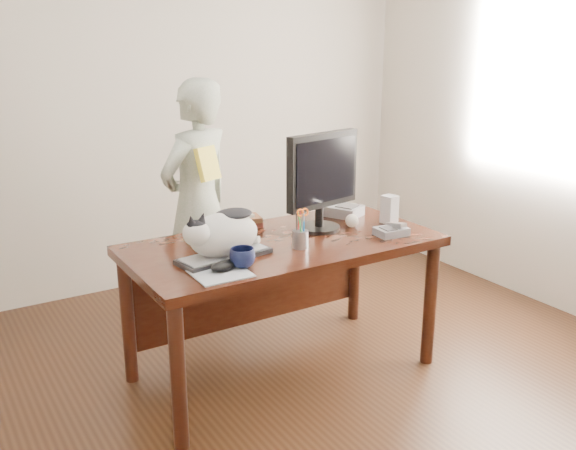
# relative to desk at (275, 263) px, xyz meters

# --- Properties ---
(room) EXTENTS (4.50, 4.50, 4.50)m
(room) POSITION_rel_desk_xyz_m (0.00, -0.68, 0.75)
(room) COLOR black
(room) RESTS_ON ground
(desk) EXTENTS (1.60, 0.80, 0.75)m
(desk) POSITION_rel_desk_xyz_m (0.00, 0.00, 0.00)
(desk) COLOR black
(desk) RESTS_ON ground
(keyboard) EXTENTS (0.48, 0.24, 0.03)m
(keyboard) POSITION_rel_desk_xyz_m (-0.38, -0.16, 0.16)
(keyboard) COLOR black
(keyboard) RESTS_ON desk
(cat) EXTENTS (0.45, 0.28, 0.26)m
(cat) POSITION_rel_desk_xyz_m (-0.39, -0.16, 0.28)
(cat) COLOR silver
(cat) RESTS_ON keyboard
(monitor) EXTENTS (0.47, 0.27, 0.53)m
(monitor) POSITION_rel_desk_xyz_m (0.28, -0.02, 0.45)
(monitor) COLOR black
(monitor) RESTS_ON desk
(pen_cup) EXTENTS (0.08, 0.08, 0.20)m
(pen_cup) POSITION_rel_desk_xyz_m (0.02, -0.21, 0.20)
(pen_cup) COLOR gray
(pen_cup) RESTS_ON desk
(mousepad) EXTENTS (0.25, 0.23, 0.01)m
(mousepad) POSITION_rel_desk_xyz_m (-0.48, -0.33, 0.15)
(mousepad) COLOR #A0A5AC
(mousepad) RESTS_ON desk
(mouse) EXTENTS (0.11, 0.07, 0.04)m
(mouse) POSITION_rel_desk_xyz_m (-0.46, -0.31, 0.17)
(mouse) COLOR black
(mouse) RESTS_ON mousepad
(coffee_mug) EXTENTS (0.16, 0.16, 0.09)m
(coffee_mug) POSITION_rel_desk_xyz_m (-0.36, -0.31, 0.19)
(coffee_mug) COLOR black
(coffee_mug) RESTS_ON desk
(phone) EXTENTS (0.17, 0.14, 0.08)m
(phone) POSITION_rel_desk_xyz_m (0.55, -0.29, 0.17)
(phone) COLOR slate
(phone) RESTS_ON desk
(speaker) EXTENTS (0.08, 0.09, 0.16)m
(speaker) POSITION_rel_desk_xyz_m (0.68, -0.11, 0.23)
(speaker) COLOR #ABABAE
(speaker) RESTS_ON desk
(baseball) EXTENTS (0.07, 0.07, 0.07)m
(baseball) POSITION_rel_desk_xyz_m (0.45, -0.07, 0.18)
(baseball) COLOR white
(baseball) RESTS_ON desk
(book_stack) EXTENTS (0.21, 0.17, 0.07)m
(book_stack) POSITION_rel_desk_xyz_m (-0.06, 0.26, 0.18)
(book_stack) COLOR #471712
(book_stack) RESTS_ON desk
(calculator) EXTENTS (0.24, 0.27, 0.07)m
(calculator) POSITION_rel_desk_xyz_m (0.55, 0.15, 0.18)
(calculator) COLOR slate
(calculator) RESTS_ON desk
(person) EXTENTS (0.66, 0.56, 1.53)m
(person) POSITION_rel_desk_xyz_m (-0.10, 0.78, 0.16)
(person) COLOR beige
(person) RESTS_ON ground
(held_book) EXTENTS (0.17, 0.14, 0.20)m
(held_book) POSITION_rel_desk_xyz_m (-0.10, 0.61, 0.45)
(held_book) COLOR yellow
(held_book) RESTS_ON person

